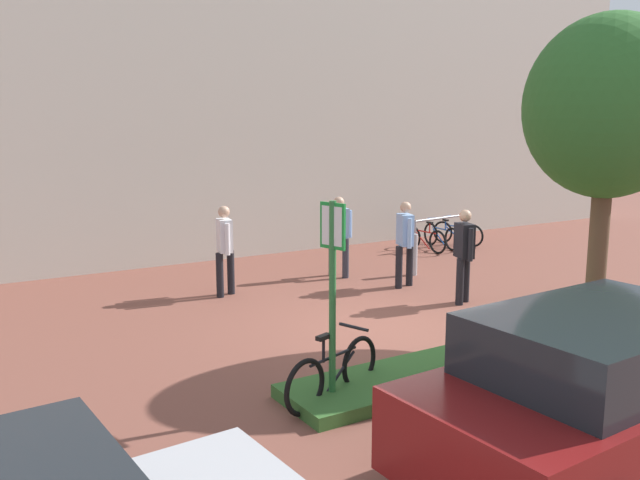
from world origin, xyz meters
TOP-DOWN VIEW (x-y plane):
  - ground_plane at (0.00, 0.00)m, footprint 60.00×60.00m
  - building_facade at (0.00, 7.17)m, footprint 28.00×1.20m
  - planter_strip at (0.59, -1.94)m, footprint 7.00×1.10m
  - tree_sidewalk at (2.17, -2.04)m, footprint 2.37×2.37m
  - parking_sign_post at (-2.40, -1.94)m, footprint 0.12×0.36m
  - bike_at_sign at (-2.33, -1.87)m, footprint 1.61×0.63m
  - bike_rack_cluster at (5.43, 4.96)m, footprint 2.09×1.75m
  - bollard_steel at (2.73, 2.83)m, footprint 0.16×0.16m
  - person_casual_tan at (1.26, 3.55)m, footprint 0.60×0.49m
  - person_shirt_white at (1.88, 2.10)m, footprint 0.47×0.58m
  - person_suited_dark at (2.01, 0.56)m, footprint 0.39×0.58m
  - person_shirt_blue at (-1.45, 3.32)m, footprint 0.42×0.60m
  - car_maroon_wagon at (-0.96, -4.48)m, footprint 4.37×2.17m

SIDE VIEW (x-z plane):
  - ground_plane at x=0.00m, z-range 0.00..0.00m
  - planter_strip at x=0.59m, z-range 0.00..0.16m
  - bike_rack_cluster at x=5.43m, z-range -0.07..0.76m
  - bike_at_sign at x=-2.33m, z-range -0.08..0.78m
  - bollard_steel at x=2.73m, z-range 0.00..0.90m
  - car_maroon_wagon at x=-0.96m, z-range -0.01..1.53m
  - person_casual_tan at x=1.26m, z-range 0.12..1.84m
  - person_shirt_white at x=1.88m, z-range 0.12..1.84m
  - person_suited_dark at x=2.01m, z-range 0.12..1.84m
  - person_shirt_blue at x=-1.45m, z-range 0.12..1.84m
  - parking_sign_post at x=-2.40m, z-range 0.37..2.75m
  - tree_sidewalk at x=2.17m, z-range 1.05..5.81m
  - building_facade at x=0.00m, z-range 0.00..10.00m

